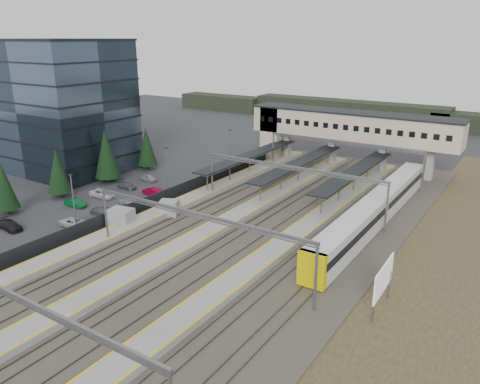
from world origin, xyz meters
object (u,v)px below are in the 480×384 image
Objects in this scene: relay_cabin_near at (121,218)px; relay_cabin_far at (169,209)px; train at (375,211)px; billboard at (384,280)px; footbridge at (337,127)px; office_building at (60,106)px.

relay_cabin_near is 7.14m from relay_cabin_far.
billboard reaches higher than train.
relay_cabin_far is 0.08× the size of footbridge.
relay_cabin_far is 0.08× the size of train.
train reaches higher than relay_cabin_far.
footbridge is (12.27, 45.32, 6.62)m from relay_cabin_near.
relay_cabin_far is at bearing -103.83° from footbridge.
billboard is (33.04, -7.68, 2.09)m from relay_cabin_far.
footbridge reaches higher than billboard.
billboard is at bearing -63.14° from footbridge.
office_building is 7.49× the size of relay_cabin_far.
office_building is at bearing -145.53° from footbridge.
office_building reaches higher than train.
train reaches higher than relay_cabin_near.
office_building is at bearing 165.68° from relay_cabin_far.
relay_cabin_far is 33.98m from billboard.
train is 7.20× the size of billboard.
office_building is at bearing 166.28° from billboard.
billboard is at bearing -13.72° from office_building.
footbridge is 0.97× the size of train.
train is at bearing 26.20° from relay_cabin_far.
office_building is 69.75m from billboard.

